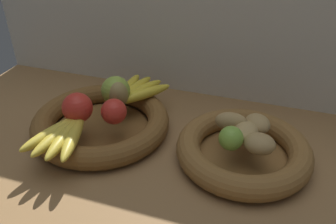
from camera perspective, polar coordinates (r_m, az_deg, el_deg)
The scene contains 15 objects.
ground_plane at distance 90.48cm, azimuth 0.69°, elevation -6.10°, with size 140.00×90.00×3.00cm, color olive.
back_wall at distance 103.67cm, azimuth 6.07°, elevation 16.88°, with size 140.00×3.00×55.00cm.
fruit_bowl_left at distance 94.69cm, azimuth -10.89°, elevation -1.70°, with size 36.40×36.40×5.71cm.
fruit_bowl_right at distance 85.32cm, azimuth 12.17°, elevation -6.12°, with size 32.02×32.02×5.71cm.
apple_red_front at distance 89.11cm, azimuth -14.57°, elevation 0.67°, with size 7.60×7.60×7.60cm, color red.
apple_red_right at distance 86.90cm, azimuth -8.83°, elevation 0.08°, with size 6.42×6.42×6.42cm, color red.
apple_green_back at distance 94.72cm, azimuth -8.53°, elevation 3.48°, with size 7.83×7.83×7.83cm, color #8CAD3D.
pear_brown at distance 93.42cm, azimuth -8.21°, elevation 2.91°, with size 6.05×5.68×7.37cm, color olive.
banana_bunch_front at distance 84.41cm, azimuth -16.75°, elevation -3.51°, with size 13.65×19.30×2.99cm.
banana_bunch_back at distance 99.01cm, azimuth -5.27°, elevation 3.44°, with size 13.77×18.63×2.91cm.
potato_small at distance 79.37cm, azimuth 14.69°, elevation -5.03°, with size 6.98×5.95×4.44cm, color #A38451.
potato_back at distance 86.20cm, azimuth 14.37°, elevation -1.86°, with size 6.97×5.94×4.05cm, color #A38451.
potato_large at distance 82.34cm, azimuth 12.56°, elevation -3.35°, with size 7.68×5.65×4.08cm, color tan.
potato_oblong at distance 84.89cm, azimuth 10.30°, elevation -1.60°, with size 7.83×4.42×4.74cm, color #A38451.
lime_near at distance 78.71cm, azimuth 10.24°, elevation -4.24°, with size 5.55×5.55×5.55cm, color #7AAD3D.
Camera 1 is at (21.28, -67.80, 54.52)cm, focal length 37.33 mm.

